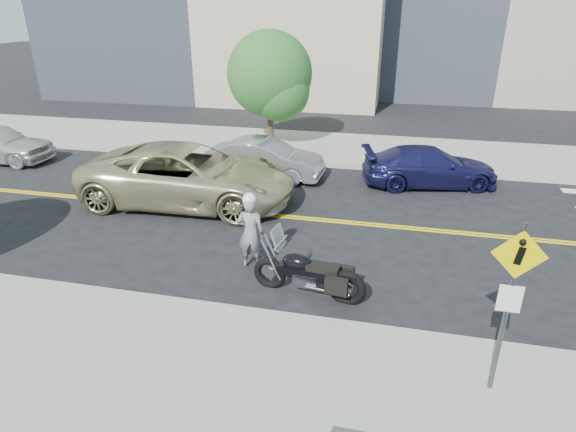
% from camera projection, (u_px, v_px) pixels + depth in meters
% --- Properties ---
extents(ground_plane, '(120.00, 120.00, 0.00)m').
position_uv_depth(ground_plane, '(310.00, 219.00, 14.49)').
color(ground_plane, black).
rests_on(ground_plane, ground).
extents(sidewalk_near, '(60.00, 5.00, 0.15)m').
position_uv_depth(sidewalk_near, '(225.00, 401.00, 7.78)').
color(sidewalk_near, '#9E9B91').
rests_on(sidewalk_near, ground_plane).
extents(sidewalk_far, '(60.00, 5.00, 0.15)m').
position_uv_depth(sidewalk_far, '(341.00, 149.00, 21.14)').
color(sidewalk_far, '#9E9B91').
rests_on(sidewalk_far, ground_plane).
extents(pedestrian_sign, '(0.78, 0.08, 3.00)m').
position_uv_depth(pedestrian_sign, '(510.00, 295.00, 7.22)').
color(pedestrian_sign, '#4C4C51').
rests_on(pedestrian_sign, sidewalk_near).
extents(motorcyclist, '(0.70, 0.49, 1.94)m').
position_uv_depth(motorcyclist, '(251.00, 231.00, 11.52)').
color(motorcyclist, '#ADADB1').
rests_on(motorcyclist, ground).
extents(motorcycle, '(2.59, 1.10, 1.53)m').
position_uv_depth(motorcycle, '(309.00, 264.00, 10.46)').
color(motorcycle, black).
rests_on(motorcycle, ground).
extents(suv, '(6.89, 3.38, 1.88)m').
position_uv_depth(suv, '(188.00, 175.00, 15.29)').
color(suv, '#B6B285').
rests_on(suv, ground).
extents(parked_car_silver, '(4.35, 1.76, 1.40)m').
position_uv_depth(parked_car_silver, '(265.00, 159.00, 17.67)').
color(parked_car_silver, '#97989E').
rests_on(parked_car_silver, ground).
extents(parked_car_blue, '(5.00, 2.92, 1.36)m').
position_uv_depth(parked_car_blue, '(430.00, 167.00, 16.93)').
color(parked_car_blue, '#1B1B51').
rests_on(parked_car_blue, ground).
extents(tree_far_a, '(3.65, 3.65, 4.99)m').
position_uv_depth(tree_far_a, '(270.00, 74.00, 20.53)').
color(tree_far_a, '#382619').
rests_on(tree_far_a, ground).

